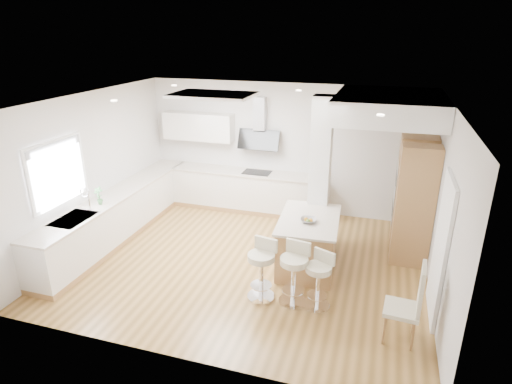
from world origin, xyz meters
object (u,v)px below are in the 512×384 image
(peninsula, at_px, (308,242))
(bar_stool_b, at_px, (294,270))
(bar_stool_a, at_px, (262,266))
(dining_chair, at_px, (411,302))
(bar_stool_c, at_px, (319,277))

(peninsula, bearing_deg, bar_stool_b, -93.78)
(bar_stool_a, relative_size, dining_chair, 0.84)
(bar_stool_c, relative_size, dining_chair, 0.77)
(peninsula, bearing_deg, bar_stool_c, -75.45)
(dining_chair, bearing_deg, bar_stool_a, 173.61)
(bar_stool_a, xyz_separation_m, dining_chair, (2.09, -0.39, 0.07))
(bar_stool_c, bearing_deg, peninsula, 131.18)
(peninsula, distance_m, bar_stool_c, 1.15)
(dining_chair, bearing_deg, bar_stool_b, 170.06)
(bar_stool_c, xyz_separation_m, dining_chair, (1.23, -0.40, 0.11))
(bar_stool_a, height_order, bar_stool_c, bar_stool_a)
(peninsula, bearing_deg, dining_chair, -46.88)
(peninsula, distance_m, dining_chair, 2.19)
(bar_stool_b, bearing_deg, bar_stool_a, -169.36)
(bar_stool_a, xyz_separation_m, bar_stool_b, (0.49, 0.01, 0.01))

